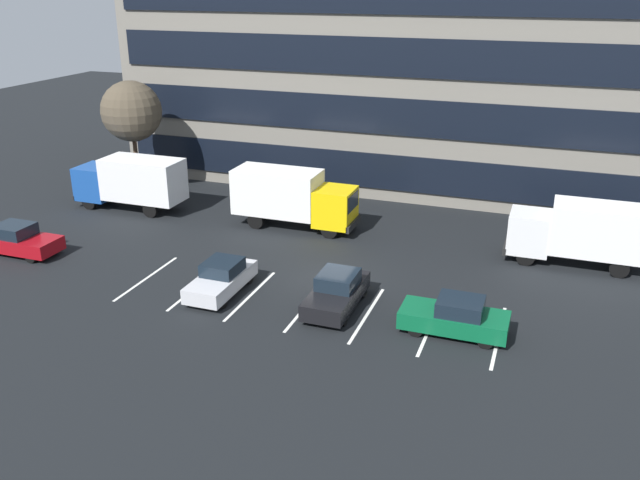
{
  "coord_description": "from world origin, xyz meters",
  "views": [
    {
      "loc": [
        9.71,
        -27.89,
        13.76
      ],
      "look_at": [
        -0.95,
        1.54,
        1.4
      ],
      "focal_mm": 37.62,
      "sensor_mm": 36.0,
      "label": 1
    }
  ],
  "objects_px": {
    "box_truck_white": "(583,231)",
    "bare_tree": "(131,111)",
    "box_truck_blue": "(131,181)",
    "sedan_silver": "(221,278)",
    "box_truck_yellow": "(292,196)",
    "sedan_black": "(337,292)",
    "sedan_forest": "(455,317)",
    "sedan_maroon": "(18,240)"
  },
  "relations": [
    {
      "from": "box_truck_yellow",
      "to": "sedan_maroon",
      "type": "height_order",
      "value": "box_truck_yellow"
    },
    {
      "from": "box_truck_blue",
      "to": "sedan_maroon",
      "type": "xyz_separation_m",
      "value": [
        -1.46,
        -8.28,
        -1.11
      ]
    },
    {
      "from": "box_truck_white",
      "to": "box_truck_blue",
      "type": "xyz_separation_m",
      "value": [
        -26.51,
        -0.21,
        0.04
      ]
    },
    {
      "from": "sedan_silver",
      "to": "sedan_black",
      "type": "bearing_deg",
      "value": 4.04
    },
    {
      "from": "sedan_forest",
      "to": "box_truck_white",
      "type": "bearing_deg",
      "value": 62.53
    },
    {
      "from": "box_truck_yellow",
      "to": "bare_tree",
      "type": "relative_size",
      "value": 0.97
    },
    {
      "from": "box_truck_blue",
      "to": "bare_tree",
      "type": "distance_m",
      "value": 5.32
    },
    {
      "from": "box_truck_blue",
      "to": "bare_tree",
      "type": "height_order",
      "value": "bare_tree"
    },
    {
      "from": "box_truck_white",
      "to": "bare_tree",
      "type": "distance_m",
      "value": 28.84
    },
    {
      "from": "sedan_maroon",
      "to": "sedan_silver",
      "type": "relative_size",
      "value": 1.06
    },
    {
      "from": "box_truck_white",
      "to": "box_truck_blue",
      "type": "distance_m",
      "value": 26.52
    },
    {
      "from": "sedan_silver",
      "to": "bare_tree",
      "type": "relative_size",
      "value": 0.57
    },
    {
      "from": "sedan_maroon",
      "to": "sedan_black",
      "type": "relative_size",
      "value": 1.01
    },
    {
      "from": "sedan_forest",
      "to": "bare_tree",
      "type": "height_order",
      "value": "bare_tree"
    },
    {
      "from": "box_truck_white",
      "to": "sedan_maroon",
      "type": "height_order",
      "value": "box_truck_white"
    },
    {
      "from": "box_truck_white",
      "to": "bare_tree",
      "type": "relative_size",
      "value": 0.94
    },
    {
      "from": "box_truck_blue",
      "to": "bare_tree",
      "type": "bearing_deg",
      "value": 119.12
    },
    {
      "from": "box_truck_yellow",
      "to": "sedan_silver",
      "type": "relative_size",
      "value": 1.71
    },
    {
      "from": "box_truck_white",
      "to": "bare_tree",
      "type": "height_order",
      "value": "bare_tree"
    },
    {
      "from": "box_truck_white",
      "to": "sedan_maroon",
      "type": "bearing_deg",
      "value": -163.11
    },
    {
      "from": "box_truck_white",
      "to": "sedan_forest",
      "type": "xyz_separation_m",
      "value": [
        -4.8,
        -9.22,
        -1.09
      ]
    },
    {
      "from": "box_truck_blue",
      "to": "sedan_black",
      "type": "distance_m",
      "value": 18.49
    },
    {
      "from": "box_truck_white",
      "to": "sedan_forest",
      "type": "bearing_deg",
      "value": -117.47
    },
    {
      "from": "bare_tree",
      "to": "sedan_black",
      "type": "bearing_deg",
      "value": -33.0
    },
    {
      "from": "sedan_black",
      "to": "sedan_forest",
      "type": "relative_size",
      "value": 1.01
    },
    {
      "from": "box_truck_yellow",
      "to": "sedan_black",
      "type": "relative_size",
      "value": 1.63
    },
    {
      "from": "sedan_forest",
      "to": "sedan_maroon",
      "type": "bearing_deg",
      "value": 178.2
    },
    {
      "from": "box_truck_white",
      "to": "sedan_black",
      "type": "distance_m",
      "value": 13.36
    },
    {
      "from": "box_truck_blue",
      "to": "sedan_silver",
      "type": "relative_size",
      "value": 1.69
    },
    {
      "from": "bare_tree",
      "to": "box_truck_yellow",
      "type": "bearing_deg",
      "value": -13.43
    },
    {
      "from": "box_truck_white",
      "to": "box_truck_yellow",
      "type": "bearing_deg",
      "value": 179.22
    },
    {
      "from": "sedan_black",
      "to": "sedan_forest",
      "type": "height_order",
      "value": "sedan_black"
    },
    {
      "from": "sedan_black",
      "to": "sedan_forest",
      "type": "bearing_deg",
      "value": -5.97
    },
    {
      "from": "sedan_maroon",
      "to": "box_truck_white",
      "type": "bearing_deg",
      "value": 16.89
    },
    {
      "from": "sedan_silver",
      "to": "box_truck_white",
      "type": "bearing_deg",
      "value": 30.1
    },
    {
      "from": "box_truck_yellow",
      "to": "box_truck_blue",
      "type": "distance_m",
      "value": 10.69
    },
    {
      "from": "box_truck_blue",
      "to": "sedan_silver",
      "type": "xyz_separation_m",
      "value": [
        10.89,
        -8.85,
        -1.15
      ]
    },
    {
      "from": "box_truck_yellow",
      "to": "box_truck_blue",
      "type": "xyz_separation_m",
      "value": [
        -10.68,
        -0.43,
        -0.02
      ]
    },
    {
      "from": "sedan_maroon",
      "to": "box_truck_blue",
      "type": "bearing_deg",
      "value": 80.01
    },
    {
      "from": "box_truck_blue",
      "to": "sedan_black",
      "type": "height_order",
      "value": "box_truck_blue"
    },
    {
      "from": "sedan_black",
      "to": "sedan_silver",
      "type": "relative_size",
      "value": 1.05
    },
    {
      "from": "box_truck_blue",
      "to": "sedan_forest",
      "type": "distance_m",
      "value": 23.54
    }
  ]
}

